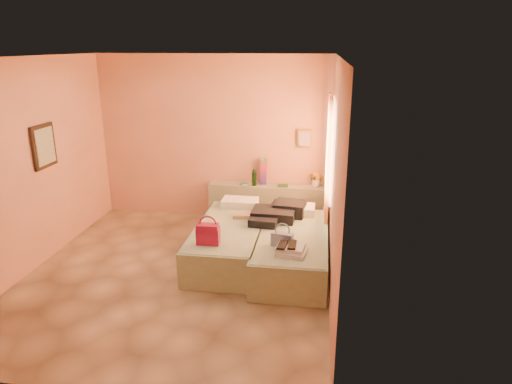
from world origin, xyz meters
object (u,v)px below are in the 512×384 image
Objects in this scene: bed_right at (292,250)px; flower_vase at (316,178)px; water_bottle at (254,178)px; green_book at (283,186)px; towel_stack at (292,250)px; magenta_handbag at (208,234)px; bed_left at (230,241)px; headboard_ledge at (269,203)px; blue_handbag at (282,239)px.

flower_vase reaches higher than bed_right.
green_book is at bearing 2.24° from water_bottle.
flower_vase is at bearing 84.17° from towel_stack.
towel_stack is at bearing -10.25° from magenta_handbag.
water_bottle reaches higher than bed_left.
flower_vase is (0.80, 0.05, 0.47)m from headboard_ledge.
blue_handbag is (0.94, 0.07, -0.05)m from magenta_handbag.
water_bottle is at bearing 118.16° from blue_handbag.
green_book is at bearing 104.92° from blue_handbag.
magenta_handbag is (-0.15, -0.65, 0.39)m from bed_left.
magenta_handbag is at bearing -120.74° from flower_vase.
blue_handbag is at bearing -89.13° from green_book.
blue_handbag is at bearing 122.38° from towel_stack.
flower_vase is at bearing 53.73° from bed_left.
towel_stack is (0.80, -2.25, -0.24)m from water_bottle.
towel_stack is at bearing -87.04° from bed_right.
bed_right is at bearing -64.64° from water_bottle.
bed_right is 6.87× the size of magenta_handbag.
bed_right is at bearing 22.08° from magenta_handbag.
bed_right is at bearing -84.09° from green_book.
flower_vase is at bearing 81.51° from bed_right.
blue_handbag is at bearing -78.94° from headboard_ledge.
green_book is 2.05m from blue_handbag.
flower_vase is at bearing 7.31° from water_bottle.
headboard_ledge is at bearing 103.38° from towel_stack.
magenta_handbag reaches higher than green_book.
towel_stack is (0.31, -2.27, -0.11)m from green_book.
green_book is at bearing 67.72° from magenta_handbag.
water_bottle is (-0.77, 1.62, 0.54)m from bed_right.
bed_left is at bearing -126.60° from flower_vase.
flower_vase reaches higher than headboard_ledge.
water_bottle is 2.12m from magenta_handbag.
bed_right is 6.90× the size of flower_vase.
green_book reaches higher than headboard_ledge.
green_book reaches higher than bed_left.
water_bottle is at bearing 109.51° from towel_stack.
water_bottle is 0.78× the size of towel_stack.
water_bottle reaches higher than blue_handbag.
towel_stack is at bearing -86.04° from green_book.
blue_handbag is 0.27m from towel_stack.
headboard_ledge is at bearing 74.13° from magenta_handbag.
towel_stack is at bearing -76.62° from headboard_ledge.
green_book is at bearing -168.31° from flower_vase.
headboard_ledge is at bearing -176.07° from flower_vase.
water_bottle reaches higher than green_book.
bed_right is 1.86m from flower_vase.
bed_left is at bearing -103.83° from headboard_ledge.
headboard_ledge is at bearing 17.95° from water_bottle.
bed_right is 1.22m from magenta_handbag.
headboard_ledge is at bearing 76.51° from bed_left.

